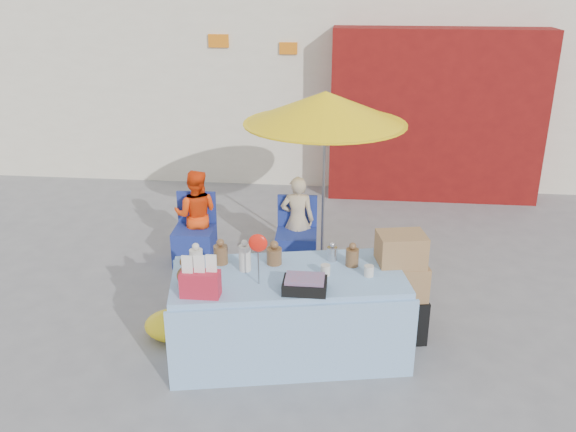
# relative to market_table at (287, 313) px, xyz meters

# --- Properties ---
(ground) EXTENTS (80.00, 80.00, 0.00)m
(ground) POSITION_rel_market_table_xyz_m (-0.40, 0.35, -0.42)
(ground) COLOR slate
(ground) RESTS_ON ground
(market_table) EXTENTS (2.29, 1.40, 1.29)m
(market_table) POSITION_rel_market_table_xyz_m (0.00, 0.00, 0.00)
(market_table) COLOR #8BB4DF
(market_table) RESTS_ON ground
(chair_left) EXTENTS (0.50, 0.49, 0.85)m
(chair_left) POSITION_rel_market_table_xyz_m (-1.33, 1.80, -0.17)
(chair_left) COLOR navy
(chair_left) RESTS_ON ground
(chair_right) EXTENTS (0.50, 0.49, 0.85)m
(chair_right) POSITION_rel_market_table_xyz_m (-0.08, 1.80, -0.17)
(chair_right) COLOR navy
(chair_right) RESTS_ON ground
(vendor_orange) EXTENTS (0.57, 0.45, 1.14)m
(vendor_orange) POSITION_rel_market_table_xyz_m (-1.33, 1.94, 0.15)
(vendor_orange) COLOR #FF430D
(vendor_orange) RESTS_ON ground
(vendor_beige) EXTENTS (0.41, 0.28, 1.11)m
(vendor_beige) POSITION_rel_market_table_xyz_m (-0.08, 1.94, 0.13)
(vendor_beige) COLOR tan
(vendor_beige) RESTS_ON ground
(umbrella) EXTENTS (1.90, 1.90, 2.09)m
(umbrella) POSITION_rel_market_table_xyz_m (0.22, 2.09, 1.47)
(umbrella) COLOR gray
(umbrella) RESTS_ON ground
(box_stack) EXTENTS (0.57, 0.50, 1.10)m
(box_stack) POSITION_rel_market_table_xyz_m (1.04, 0.37, 0.09)
(box_stack) COLOR black
(box_stack) RESTS_ON ground
(tarp_bundle) EXTENTS (0.68, 0.60, 0.27)m
(tarp_bundle) POSITION_rel_market_table_xyz_m (-1.12, 0.13, -0.29)
(tarp_bundle) COLOR yellow
(tarp_bundle) RESTS_ON ground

